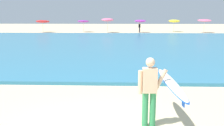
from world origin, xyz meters
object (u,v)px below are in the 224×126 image
at_px(beach_umbrella_2, 107,20).
at_px(beach_umbrella_4, 174,21).
at_px(beach_umbrella_5, 204,20).
at_px(surfer_with_board, 160,86).
at_px(beach_umbrella_1, 83,21).
at_px(beach_umbrella_3, 140,21).
at_px(beachgoer_near_row_left, 139,27).
at_px(beach_umbrella_0, 43,21).

relative_size(beach_umbrella_2, beach_umbrella_4, 1.12).
height_order(beach_umbrella_4, beach_umbrella_5, beach_umbrella_5).
relative_size(surfer_with_board, beach_umbrella_1, 1.36).
bearing_deg(beach_umbrella_2, beach_umbrella_4, 11.70).
xyz_separation_m(surfer_with_board, beach_umbrella_3, (2.29, 34.73, 0.87)).
distance_m(beach_umbrella_3, beachgoer_near_row_left, 1.10).
distance_m(beach_umbrella_1, beach_umbrella_5, 20.22).
height_order(surfer_with_board, beach_umbrella_3, beach_umbrella_3).
bearing_deg(beach_umbrella_5, beach_umbrella_3, 179.39).
relative_size(beach_umbrella_1, beach_umbrella_3, 0.97).
xyz_separation_m(beach_umbrella_2, beach_umbrella_3, (5.45, 0.46, -0.20)).
height_order(beach_umbrella_4, beachgoer_near_row_left, beach_umbrella_4).
bearing_deg(beach_umbrella_3, beach_umbrella_0, -179.04).
relative_size(beach_umbrella_2, beachgoer_near_row_left, 1.52).
height_order(surfer_with_board, beachgoer_near_row_left, surfer_with_board).
distance_m(surfer_with_board, beach_umbrella_2, 34.43).
bearing_deg(beach_umbrella_3, beach_umbrella_1, 174.90).
xyz_separation_m(beach_umbrella_1, beach_umbrella_4, (15.70, 1.05, 0.03)).
xyz_separation_m(surfer_with_board, beachgoer_near_row_left, (2.15, 34.47, -0.19)).
distance_m(surfer_with_board, beach_umbrella_0, 37.23).
height_order(beach_umbrella_0, beach_umbrella_2, beach_umbrella_2).
relative_size(beach_umbrella_3, beach_umbrella_4, 1.00).
xyz_separation_m(beach_umbrella_0, beach_umbrella_4, (22.38, 2.19, 0.04)).
distance_m(beach_umbrella_2, beachgoer_near_row_left, 5.46).
xyz_separation_m(beach_umbrella_0, beachgoer_near_row_left, (16.23, 0.02, -0.97)).
distance_m(beach_umbrella_2, beach_umbrella_4, 11.70).
xyz_separation_m(surfer_with_board, beach_umbrella_5, (12.80, 34.61, 0.97)).
distance_m(beach_umbrella_0, beach_umbrella_5, 26.88).
relative_size(beach_umbrella_1, beachgoer_near_row_left, 1.32).
xyz_separation_m(surfer_with_board, beach_umbrella_2, (-3.16, 34.27, 1.07)).
relative_size(beach_umbrella_3, beachgoer_near_row_left, 1.36).
height_order(beach_umbrella_1, beachgoer_near_row_left, beach_umbrella_1).
height_order(beach_umbrella_0, beachgoer_near_row_left, beach_umbrella_0).
relative_size(beach_umbrella_0, beach_umbrella_3, 1.06).
bearing_deg(beach_umbrella_1, surfer_with_board, -78.26).
distance_m(beach_umbrella_2, beach_umbrella_3, 5.47).
bearing_deg(surfer_with_board, beach_umbrella_1, 101.74).
relative_size(beach_umbrella_4, beachgoer_near_row_left, 1.36).
relative_size(surfer_with_board, beach_umbrella_0, 1.25).
bearing_deg(beach_umbrella_2, beach_umbrella_1, 162.70).
xyz_separation_m(beach_umbrella_1, beach_umbrella_2, (4.24, -1.32, 0.28)).
relative_size(surfer_with_board, beachgoer_near_row_left, 1.80).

